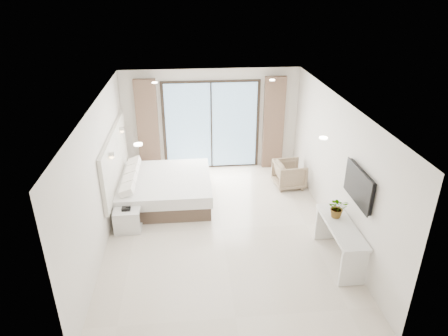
{
  "coord_description": "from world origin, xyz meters",
  "views": [
    {
      "loc": [
        -0.61,
        -6.95,
        4.73
      ],
      "look_at": [
        0.09,
        0.4,
        1.22
      ],
      "focal_mm": 32.0,
      "sensor_mm": 36.0,
      "label": 1
    }
  ],
  "objects_px": {
    "nightstand": "(128,220)",
    "console_desk": "(340,235)",
    "armchair": "(289,173)",
    "bed": "(164,189)"
  },
  "relations": [
    {
      "from": "console_desk",
      "to": "armchair",
      "type": "distance_m",
      "value": 2.98
    },
    {
      "from": "armchair",
      "to": "console_desk",
      "type": "bearing_deg",
      "value": 178.35
    },
    {
      "from": "bed",
      "to": "console_desk",
      "type": "distance_m",
      "value": 4.14
    },
    {
      "from": "bed",
      "to": "nightstand",
      "type": "xyz_separation_m",
      "value": [
        -0.69,
        -1.14,
        -0.07
      ]
    },
    {
      "from": "console_desk",
      "to": "armchair",
      "type": "relative_size",
      "value": 2.09
    },
    {
      "from": "nightstand",
      "to": "console_desk",
      "type": "height_order",
      "value": "console_desk"
    },
    {
      "from": "nightstand",
      "to": "armchair",
      "type": "relative_size",
      "value": 0.74
    },
    {
      "from": "bed",
      "to": "armchair",
      "type": "relative_size",
      "value": 2.97
    },
    {
      "from": "bed",
      "to": "console_desk",
      "type": "xyz_separation_m",
      "value": [
        3.28,
        -2.51,
        0.24
      ]
    },
    {
      "from": "bed",
      "to": "armchair",
      "type": "bearing_deg",
      "value": 8.37
    }
  ]
}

